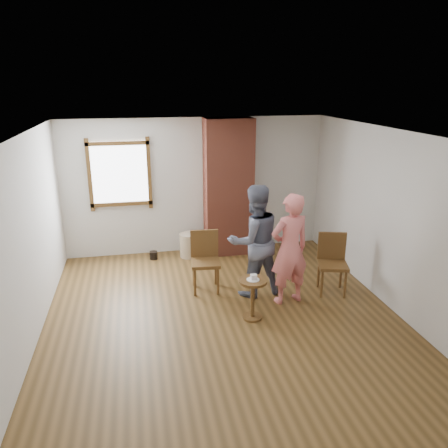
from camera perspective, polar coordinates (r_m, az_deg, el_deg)
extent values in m
plane|color=brown|center=(6.40, -0.05, -12.16)|extent=(5.50, 5.50, 0.00)
cube|color=silver|center=(8.46, -3.78, 4.95)|extent=(5.00, 0.04, 2.60)
cube|color=silver|center=(5.92, -24.54, -2.61)|extent=(0.04, 5.50, 2.60)
cube|color=silver|center=(6.78, 21.13, 0.36)|extent=(0.04, 5.50, 2.60)
cube|color=white|center=(5.56, -0.06, 11.64)|extent=(5.00, 5.50, 0.04)
cube|color=brown|center=(8.29, -13.47, 6.34)|extent=(1.14, 0.06, 1.34)
cube|color=white|center=(8.31, -13.47, 6.36)|extent=(1.00, 0.02, 1.20)
cube|color=#A7503B|center=(8.32, 0.57, 4.76)|extent=(0.90, 0.50, 2.60)
cylinder|color=tan|center=(8.42, -4.60, -2.77)|extent=(0.44, 0.44, 0.46)
cylinder|color=black|center=(8.43, -9.19, -4.05)|extent=(0.16, 0.16, 0.15)
cube|color=brown|center=(6.98, -2.44, -5.06)|extent=(0.49, 0.49, 0.05)
cylinder|color=brown|center=(6.90, -3.82, -7.55)|extent=(0.04, 0.04, 0.48)
cylinder|color=brown|center=(6.92, -0.79, -7.42)|extent=(0.04, 0.04, 0.48)
cylinder|color=brown|center=(7.23, -3.96, -6.30)|extent=(0.04, 0.04, 0.48)
cylinder|color=brown|center=(7.25, -1.08, -6.18)|extent=(0.04, 0.04, 0.48)
cube|color=brown|center=(7.07, -2.58, -2.62)|extent=(0.45, 0.08, 0.48)
cube|color=brown|center=(7.11, 14.02, -5.22)|extent=(0.54, 0.54, 0.05)
cylinder|color=brown|center=(7.01, 12.66, -7.58)|extent=(0.04, 0.04, 0.48)
cylinder|color=brown|center=(7.08, 15.56, -7.56)|extent=(0.04, 0.04, 0.48)
cylinder|color=brown|center=(7.33, 12.25, -6.36)|extent=(0.04, 0.04, 0.48)
cylinder|color=brown|center=(7.40, 15.01, -6.36)|extent=(0.04, 0.04, 0.48)
cube|color=brown|center=(7.20, 13.89, -2.85)|extent=(0.44, 0.16, 0.48)
cylinder|color=brown|center=(6.14, 3.80, -7.45)|extent=(0.40, 0.40, 0.04)
cylinder|color=brown|center=(6.27, 3.75, -9.84)|extent=(0.06, 0.06, 0.54)
cylinder|color=brown|center=(6.41, 3.70, -12.01)|extent=(0.28, 0.28, 0.03)
cylinder|color=white|center=(6.13, 3.81, -7.25)|extent=(0.18, 0.18, 0.01)
cube|color=white|center=(6.12, 3.91, -6.95)|extent=(0.08, 0.07, 0.06)
imported|color=#121832|center=(6.74, 3.97, -2.23)|extent=(0.98, 0.82, 1.78)
imported|color=#F37A79|center=(6.56, 8.56, -3.28)|extent=(0.69, 0.53, 1.71)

